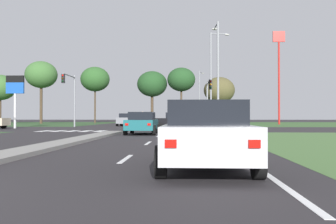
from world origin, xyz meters
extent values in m
plane|color=#282628|center=(0.00, 30.00, 0.00)|extent=(200.00, 200.00, 0.00)
cube|color=#2D4C28|center=(-25.50, 54.50, 0.00)|extent=(35.00, 35.00, 0.01)
cube|color=#385B2D|center=(25.50, 54.50, 0.00)|extent=(35.00, 35.00, 0.01)
cube|color=gray|center=(0.00, 11.00, 0.07)|extent=(1.20, 22.00, 0.14)
cube|color=#ADA89E|center=(0.00, 55.00, 0.07)|extent=(1.20, 36.00, 0.14)
cube|color=silver|center=(3.50, 5.82, 0.01)|extent=(0.14, 2.00, 0.01)
cube|color=silver|center=(3.50, 11.82, 0.01)|extent=(0.14, 2.00, 0.01)
cube|color=silver|center=(3.50, 17.82, 0.01)|extent=(0.14, 2.00, 0.01)
cube|color=silver|center=(3.50, 23.82, 0.01)|extent=(0.14, 2.00, 0.01)
cube|color=silver|center=(6.85, 12.00, 0.01)|extent=(0.14, 24.00, 0.01)
cube|color=silver|center=(3.80, 23.00, 0.01)|extent=(6.40, 0.50, 0.01)
cube|color=silver|center=(-6.40, 24.80, 0.01)|extent=(0.70, 2.80, 0.01)
cube|color=silver|center=(-5.25, 24.80, 0.01)|extent=(0.70, 2.80, 0.01)
cube|color=silver|center=(-4.10, 24.80, 0.01)|extent=(0.70, 2.80, 0.01)
cube|color=silver|center=(-2.95, 24.80, 0.01)|extent=(0.70, 2.80, 0.01)
cube|color=silver|center=(-1.80, 24.80, 0.01)|extent=(0.70, 2.80, 0.01)
cube|color=slate|center=(-2.35, 41.15, 0.69)|extent=(1.82, 4.57, 0.74)
cube|color=black|center=(-2.35, 41.30, 1.32)|extent=(1.60, 2.10, 0.52)
cube|color=red|center=(-1.65, 43.45, 0.76)|extent=(0.20, 0.04, 0.14)
cube|color=red|center=(-3.04, 43.45, 0.76)|extent=(0.20, 0.04, 0.14)
cylinder|color=black|center=(-1.43, 39.69, 0.32)|extent=(0.22, 0.64, 0.64)
cylinder|color=black|center=(-3.26, 39.69, 0.32)|extent=(0.22, 0.64, 0.64)
cylinder|color=black|center=(-1.43, 42.61, 0.32)|extent=(0.22, 0.64, 0.64)
cylinder|color=black|center=(-3.26, 42.61, 0.32)|extent=(0.22, 0.64, 0.64)
cube|color=#B7B7BC|center=(5.63, 4.07, 0.67)|extent=(1.85, 4.37, 0.69)
cube|color=black|center=(5.63, 3.92, 1.27)|extent=(1.63, 2.01, 0.52)
cube|color=red|center=(4.93, 1.86, 0.73)|extent=(0.20, 0.04, 0.14)
cube|color=red|center=(6.34, 1.86, 0.73)|extent=(0.20, 0.04, 0.14)
cylinder|color=black|center=(4.71, 5.47, 0.32)|extent=(0.22, 0.64, 0.64)
cylinder|color=black|center=(6.56, 5.47, 0.32)|extent=(0.22, 0.64, 0.64)
cylinder|color=black|center=(4.71, 2.67, 0.32)|extent=(0.22, 0.64, 0.64)
cylinder|color=black|center=(6.56, 2.67, 0.32)|extent=(0.22, 0.64, 0.64)
cylinder|color=black|center=(-12.86, 30.61, 0.32)|extent=(0.64, 0.22, 0.64)
cube|color=#19565B|center=(2.25, 19.99, 0.65)|extent=(1.82, 4.50, 0.65)
cube|color=black|center=(2.25, 19.84, 1.23)|extent=(1.60, 2.07, 0.52)
cube|color=red|center=(1.56, 17.71, 0.71)|extent=(0.20, 0.04, 0.14)
cube|color=red|center=(2.94, 17.71, 0.71)|extent=(0.20, 0.04, 0.14)
cylinder|color=black|center=(1.34, 21.43, 0.32)|extent=(0.22, 0.64, 0.64)
cylinder|color=black|center=(3.16, 21.43, 0.32)|extent=(0.22, 0.64, 0.64)
cylinder|color=black|center=(1.34, 18.54, 0.32)|extent=(0.22, 0.64, 0.64)
cylinder|color=black|center=(3.16, 18.54, 0.32)|extent=(0.22, 0.64, 0.64)
cube|color=black|center=(4.23, 29.05, 0.68)|extent=(4.42, 1.80, 0.72)
cube|color=black|center=(4.38, 29.05, 1.30)|extent=(2.03, 1.59, 0.52)
cube|color=red|center=(6.46, 28.36, 0.75)|extent=(0.04, 0.20, 0.14)
cube|color=red|center=(6.46, 29.73, 0.75)|extent=(0.04, 0.20, 0.14)
cylinder|color=black|center=(2.82, 28.14, 0.32)|extent=(0.64, 0.22, 0.64)
cylinder|color=black|center=(2.82, 29.95, 0.32)|extent=(0.64, 0.22, 0.64)
cylinder|color=black|center=(5.65, 28.14, 0.32)|extent=(0.64, 0.22, 0.64)
cylinder|color=black|center=(5.65, 29.95, 0.32)|extent=(0.64, 0.22, 0.64)
cube|color=silver|center=(-2.27, 62.99, 0.68)|extent=(1.72, 4.32, 0.72)
cube|color=black|center=(-2.27, 63.14, 1.30)|extent=(1.52, 1.99, 0.52)
cube|color=red|center=(-1.61, 65.17, 0.75)|extent=(0.20, 0.04, 0.14)
cube|color=red|center=(-2.92, 65.17, 0.75)|extent=(0.20, 0.04, 0.14)
cylinder|color=black|center=(-1.41, 61.61, 0.32)|extent=(0.22, 0.64, 0.64)
cylinder|color=black|center=(-3.13, 61.61, 0.32)|extent=(0.22, 0.64, 0.64)
cylinder|color=black|center=(-1.41, 64.38, 0.32)|extent=(0.22, 0.64, 0.64)
cylinder|color=black|center=(-3.13, 64.38, 0.32)|extent=(0.22, 0.64, 0.64)
cylinder|color=gray|center=(7.60, 36.60, 2.55)|extent=(0.18, 0.18, 5.09)
cylinder|color=gray|center=(7.60, 33.88, 4.84)|extent=(0.12, 5.44, 0.12)
cube|color=black|center=(7.60, 31.16, 4.32)|extent=(0.32, 0.26, 0.95)
sphere|color=#360503|center=(7.60, 31.00, 4.62)|extent=(0.20, 0.20, 0.20)
sphere|color=orange|center=(7.60, 31.00, 4.32)|extent=(0.20, 0.20, 0.20)
sphere|color=black|center=(7.60, 31.00, 4.02)|extent=(0.20, 0.20, 0.20)
cylinder|color=gray|center=(-7.60, 36.60, 2.97)|extent=(0.18, 0.18, 5.94)
cylinder|color=gray|center=(-7.60, 34.65, 5.69)|extent=(0.12, 3.89, 0.12)
cube|color=black|center=(-7.60, 32.71, 5.16)|extent=(0.32, 0.26, 0.95)
sphere|color=red|center=(-7.60, 32.55, 5.46)|extent=(0.20, 0.20, 0.20)
sphere|color=#3A2405|center=(-7.60, 32.55, 5.16)|extent=(0.20, 0.20, 0.20)
sphere|color=black|center=(-7.60, 32.55, 4.86)|extent=(0.20, 0.20, 0.20)
cylinder|color=gray|center=(8.04, 27.76, 4.81)|extent=(0.20, 0.20, 9.62)
cylinder|color=gray|center=(7.97, 28.74, 9.52)|extent=(0.23, 1.95, 0.10)
ellipsoid|color=#B2B2A8|center=(7.91, 29.71, 9.42)|extent=(0.56, 0.28, 0.20)
cylinder|color=gray|center=(8.04, 36.90, 5.38)|extent=(0.20, 0.20, 10.75)
cylinder|color=gray|center=(8.96, 37.01, 10.65)|extent=(1.87, 0.32, 0.10)
ellipsoid|color=#B2B2A8|center=(9.89, 37.12, 10.55)|extent=(0.56, 0.28, 0.20)
cylinder|color=gray|center=(8.04, 71.50, 5.34)|extent=(0.20, 0.20, 10.69)
cylinder|color=gray|center=(8.42, 72.48, 10.59)|extent=(0.86, 2.00, 0.10)
ellipsoid|color=#B2B2A8|center=(8.80, 73.46, 10.49)|extent=(0.56, 0.28, 0.20)
cylinder|color=maroon|center=(-0.02, 38.92, 0.49)|extent=(0.16, 0.16, 0.71)
cylinder|color=#4C4C4C|center=(-0.02, 38.92, 1.22)|extent=(0.34, 0.34, 0.74)
sphere|color=tan|center=(-0.02, 38.92, 1.69)|extent=(0.21, 0.21, 0.21)
cylinder|color=red|center=(19.29, 51.08, 6.27)|extent=(0.28, 0.28, 12.53)
cube|color=red|center=(19.29, 51.08, 13.33)|extent=(1.80, 0.30, 1.60)
torus|color=yellow|center=(18.89, 51.25, 13.33)|extent=(0.96, 0.16, 0.96)
torus|color=yellow|center=(19.69, 51.25, 13.33)|extent=(0.96, 0.16, 0.96)
cylinder|color=silver|center=(-11.94, 31.09, 1.75)|extent=(0.24, 0.24, 3.50)
cube|color=#194CA5|center=(-11.94, 31.09, 4.05)|extent=(1.80, 0.24, 1.10)
cube|color=black|center=(-11.94, 31.09, 4.95)|extent=(1.80, 0.24, 0.70)
cylinder|color=#423323|center=(-25.82, 54.48, 2.34)|extent=(0.37, 0.37, 4.67)
ellipsoid|color=#38602D|center=(-25.82, 54.48, 6.05)|extent=(5.00, 5.00, 4.25)
cylinder|color=#423323|center=(-18.94, 54.73, 3.37)|extent=(0.45, 0.45, 6.73)
ellipsoid|color=#38602D|center=(-18.94, 54.73, 8.18)|extent=(5.26, 5.26, 4.47)
cylinder|color=#423323|center=(-10.82, 58.55, 3.19)|extent=(0.28, 0.28, 6.38)
ellipsoid|color=#285123|center=(-10.82, 58.55, 7.78)|extent=(5.10, 5.10, 4.33)
cylinder|color=#423323|center=(-0.53, 56.68, 2.66)|extent=(0.45, 0.45, 5.32)
ellipsoid|color=#1E421E|center=(-0.53, 56.68, 6.72)|extent=(5.09, 5.09, 4.33)
cylinder|color=#423323|center=(10.90, 57.74, 2.12)|extent=(0.39, 0.39, 4.25)
ellipsoid|color=#4C4728|center=(10.90, 57.74, 5.70)|extent=(5.28, 5.28, 4.49)
cylinder|color=#423323|center=(4.44, 54.98, 3.01)|extent=(0.31, 0.31, 6.02)
ellipsoid|color=#1E421E|center=(4.44, 54.98, 7.28)|extent=(4.59, 4.59, 3.90)
camera|label=1|loc=(5.19, -4.25, 1.19)|focal=38.59mm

